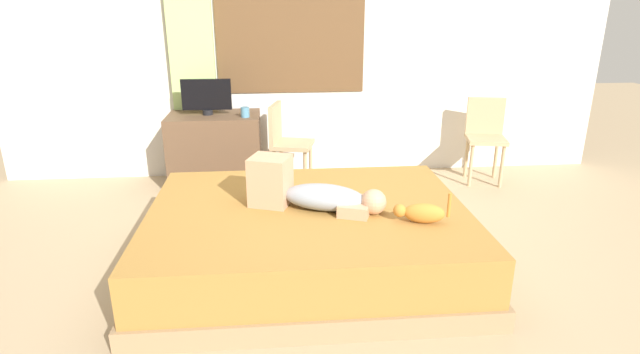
{
  "coord_description": "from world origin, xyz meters",
  "views": [
    {
      "loc": [
        -0.35,
        -3.07,
        1.8
      ],
      "look_at": [
        -0.04,
        0.3,
        0.61
      ],
      "focal_mm": 28.22,
      "sensor_mm": 36.0,
      "label": 1
    }
  ],
  "objects_px": {
    "tv_monitor": "(207,96)",
    "chair_by_desk": "(285,140)",
    "person_lying": "(310,192)",
    "chair_spare": "(485,133)",
    "bed": "(308,238)",
    "cat": "(421,213)",
    "desk": "(216,151)",
    "cup": "(245,112)"
  },
  "relations": [
    {
      "from": "tv_monitor",
      "to": "chair_by_desk",
      "type": "relative_size",
      "value": 0.56
    },
    {
      "from": "person_lying",
      "to": "chair_spare",
      "type": "bearing_deg",
      "value": 41.15
    },
    {
      "from": "tv_monitor",
      "to": "chair_spare",
      "type": "relative_size",
      "value": 0.56
    },
    {
      "from": "person_lying",
      "to": "bed",
      "type": "bearing_deg",
      "value": -156.48
    },
    {
      "from": "bed",
      "to": "cat",
      "type": "bearing_deg",
      "value": -23.72
    },
    {
      "from": "person_lying",
      "to": "chair_spare",
      "type": "xyz_separation_m",
      "value": [
        1.94,
        1.7,
        -0.07
      ]
    },
    {
      "from": "person_lying",
      "to": "tv_monitor",
      "type": "xyz_separation_m",
      "value": [
        -0.88,
        1.78,
        0.35
      ]
    },
    {
      "from": "bed",
      "to": "tv_monitor",
      "type": "xyz_separation_m",
      "value": [
        -0.87,
        1.78,
        0.69
      ]
    },
    {
      "from": "desk",
      "to": "cup",
      "type": "xyz_separation_m",
      "value": [
        0.32,
        -0.14,
        0.42
      ]
    },
    {
      "from": "cat",
      "to": "desk",
      "type": "height_order",
      "value": "desk"
    },
    {
      "from": "bed",
      "to": "desk",
      "type": "relative_size",
      "value": 2.48
    },
    {
      "from": "chair_by_desk",
      "to": "bed",
      "type": "bearing_deg",
      "value": -86.04
    },
    {
      "from": "person_lying",
      "to": "desk",
      "type": "height_order",
      "value": "person_lying"
    },
    {
      "from": "cat",
      "to": "tv_monitor",
      "type": "height_order",
      "value": "tv_monitor"
    },
    {
      "from": "cat",
      "to": "chair_by_desk",
      "type": "distance_m",
      "value": 2.1
    },
    {
      "from": "tv_monitor",
      "to": "chair_spare",
      "type": "xyz_separation_m",
      "value": [
        2.82,
        -0.08,
        -0.41
      ]
    },
    {
      "from": "tv_monitor",
      "to": "chair_spare",
      "type": "height_order",
      "value": "tv_monitor"
    },
    {
      "from": "tv_monitor",
      "to": "cup",
      "type": "bearing_deg",
      "value": -21.04
    },
    {
      "from": "desk",
      "to": "chair_by_desk",
      "type": "relative_size",
      "value": 1.05
    },
    {
      "from": "cat",
      "to": "chair_by_desk",
      "type": "height_order",
      "value": "chair_by_desk"
    },
    {
      "from": "person_lying",
      "to": "cat",
      "type": "distance_m",
      "value": 0.76
    },
    {
      "from": "bed",
      "to": "person_lying",
      "type": "xyz_separation_m",
      "value": [
        0.01,
        0.01,
        0.35
      ]
    },
    {
      "from": "cat",
      "to": "tv_monitor",
      "type": "xyz_separation_m",
      "value": [
        -1.57,
        2.09,
        0.39
      ]
    },
    {
      "from": "cat",
      "to": "tv_monitor",
      "type": "relative_size",
      "value": 0.73
    },
    {
      "from": "cup",
      "to": "chair_by_desk",
      "type": "relative_size",
      "value": 0.11
    },
    {
      "from": "chair_by_desk",
      "to": "person_lying",
      "type": "bearing_deg",
      "value": -85.55
    },
    {
      "from": "bed",
      "to": "chair_by_desk",
      "type": "bearing_deg",
      "value": 93.96
    },
    {
      "from": "person_lying",
      "to": "cat",
      "type": "height_order",
      "value": "person_lying"
    },
    {
      "from": "person_lying",
      "to": "cat",
      "type": "bearing_deg",
      "value": -24.55
    },
    {
      "from": "cup",
      "to": "chair_by_desk",
      "type": "height_order",
      "value": "chair_by_desk"
    },
    {
      "from": "bed",
      "to": "cup",
      "type": "relative_size",
      "value": 23.02
    },
    {
      "from": "cup",
      "to": "desk",
      "type": "bearing_deg",
      "value": 155.93
    },
    {
      "from": "tv_monitor",
      "to": "chair_by_desk",
      "type": "xyz_separation_m",
      "value": [
        0.75,
        -0.15,
        -0.41
      ]
    },
    {
      "from": "person_lying",
      "to": "chair_spare",
      "type": "relative_size",
      "value": 1.08
    },
    {
      "from": "tv_monitor",
      "to": "desk",
      "type": "bearing_deg",
      "value": 0.0
    },
    {
      "from": "cup",
      "to": "chair_by_desk",
      "type": "bearing_deg",
      "value": -0.82
    },
    {
      "from": "tv_monitor",
      "to": "cup",
      "type": "height_order",
      "value": "tv_monitor"
    },
    {
      "from": "desk",
      "to": "tv_monitor",
      "type": "relative_size",
      "value": 1.87
    },
    {
      "from": "person_lying",
      "to": "tv_monitor",
      "type": "height_order",
      "value": "tv_monitor"
    },
    {
      "from": "person_lying",
      "to": "desk",
      "type": "bearing_deg",
      "value": 115.04
    },
    {
      "from": "bed",
      "to": "person_lying",
      "type": "distance_m",
      "value": 0.35
    },
    {
      "from": "cat",
      "to": "desk",
      "type": "xyz_separation_m",
      "value": [
        -1.52,
        2.09,
        -0.16
      ]
    }
  ]
}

